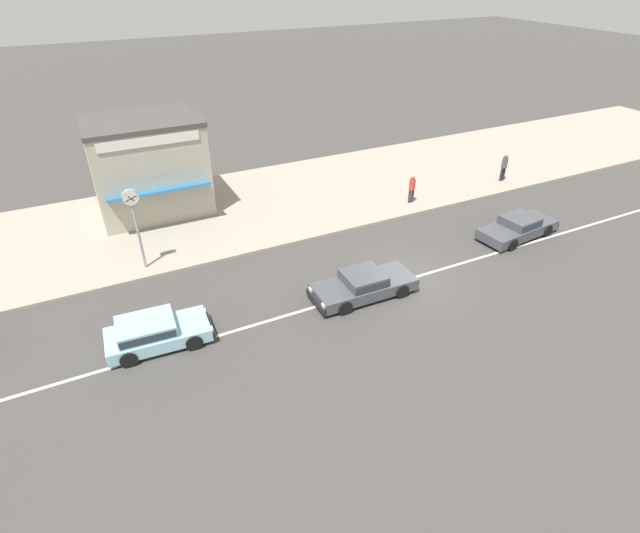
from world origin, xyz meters
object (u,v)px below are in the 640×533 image
Objects in this scene: sedan_dark_grey_0 at (518,227)px; sedan_dark_grey_3 at (363,284)px; pedestrian_near_clock at (504,165)px; pedestrian_mid_kerb at (412,187)px; hatchback_pale_blue_1 at (154,331)px; street_clock at (133,210)px; shopfront_corner_warung at (148,166)px.

sedan_dark_grey_3 is (-9.49, -0.96, 0.00)m from sedan_dark_grey_0.
sedan_dark_grey_0 is 2.67× the size of pedestrian_near_clock.
pedestrian_near_clock reaches higher than sedan_dark_grey_0.
sedan_dark_grey_0 is 6.05m from pedestrian_mid_kerb.
hatchback_pale_blue_1 is 5.86m from street_clock.
sedan_dark_grey_3 is 9.40m from pedestrian_mid_kerb.
pedestrian_mid_kerb is (-6.87, -0.13, -0.05)m from pedestrian_near_clock.
shopfront_corner_warung is at bearing 78.96° from hatchback_pale_blue_1.
pedestrian_near_clock is (13.74, 6.51, 0.59)m from sedan_dark_grey_3.
pedestrian_mid_kerb is (-2.61, 5.43, 0.54)m from sedan_dark_grey_0.
sedan_dark_grey_3 is at bearing -174.24° from sedan_dark_grey_0.
sedan_dark_grey_0 is at bearing -64.31° from pedestrian_mid_kerb.
hatchback_pale_blue_1 is 0.86× the size of sedan_dark_grey_3.
pedestrian_mid_kerb reaches higher than sedan_dark_grey_3.
sedan_dark_grey_0 is 7.02m from pedestrian_near_clock.
shopfront_corner_warung is at bearing 157.23° from pedestrian_mid_kerb.
pedestrian_mid_kerb is at bearing 115.69° from sedan_dark_grey_0.
pedestrian_near_clock reaches higher than sedan_dark_grey_3.
shopfront_corner_warung is (-15.59, 10.88, 2.10)m from sedan_dark_grey_0.
sedan_dark_grey_0 is at bearing 0.91° from hatchback_pale_blue_1.
shopfront_corner_warung is (-12.98, 5.45, 1.56)m from pedestrian_mid_kerb.
pedestrian_near_clock reaches higher than pedestrian_mid_kerb.
pedestrian_mid_kerb is (6.88, 6.39, 0.54)m from sedan_dark_grey_3.
street_clock is 6.06m from shopfront_corner_warung.
sedan_dark_grey_3 is 2.63× the size of pedestrian_near_clock.
hatchback_pale_blue_1 is at bearing -101.04° from shopfront_corner_warung.
hatchback_pale_blue_1 is at bearing -159.36° from pedestrian_mid_kerb.
hatchback_pale_blue_1 is 2.39× the size of pedestrian_mid_kerb.
shopfront_corner_warung is (-19.85, 5.32, 1.51)m from pedestrian_near_clock.
sedan_dark_grey_3 is at bearing -4.66° from hatchback_pale_blue_1.
street_clock reaches higher than sedan_dark_grey_0.
sedan_dark_grey_0 is at bearing 5.76° from sedan_dark_grey_3.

